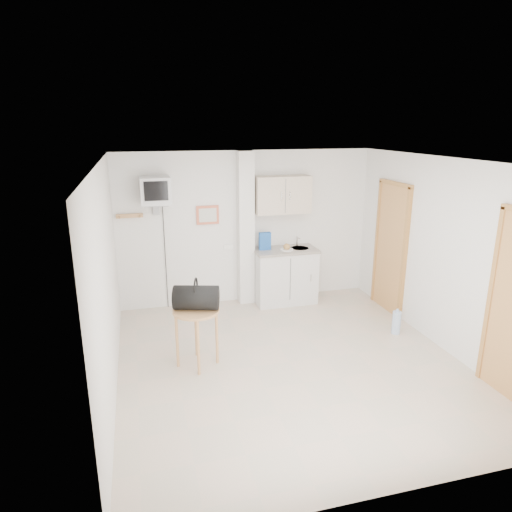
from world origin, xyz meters
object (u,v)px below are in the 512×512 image
object	(u,v)px
crt_television	(155,191)
duffel_bag	(196,297)
round_table	(196,318)
water_bottle	(396,322)

from	to	relation	value
crt_television	duffel_bag	xyz separation A→B (m)	(0.33, -1.77, -1.04)
round_table	water_bottle	bearing A→B (deg)	3.17
crt_television	water_bottle	xyz separation A→B (m)	(3.19, -1.63, -1.77)
round_table	water_bottle	size ratio (longest dim) A/B	1.99
round_table	crt_television	bearing A→B (deg)	100.14
water_bottle	round_table	bearing A→B (deg)	-176.83
duffel_bag	water_bottle	bearing A→B (deg)	18.91
round_table	water_bottle	xyz separation A→B (m)	(2.87, 0.16, -0.46)
crt_television	water_bottle	world-z (taller)	crt_television
crt_television	round_table	bearing A→B (deg)	-79.86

